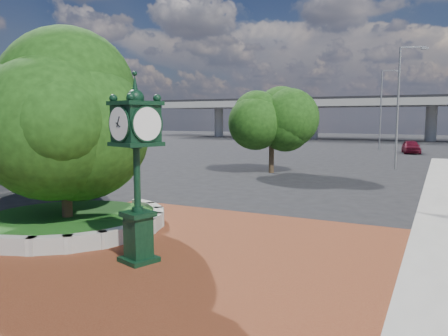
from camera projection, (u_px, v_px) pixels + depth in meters
ground at (188, 246)px, 13.35m from camera, size 200.00×200.00×0.00m
plaza at (170, 254)px, 12.46m from camera, size 12.00×12.00×0.04m
planter_wall at (118, 227)px, 14.52m from camera, size 2.96×6.77×0.54m
grass_bed at (68, 222)px, 15.55m from camera, size 6.10×6.10×0.40m
overpass at (399, 102)px, 74.89m from camera, size 90.00×12.00×7.50m
tree_planter at (64, 123)px, 15.15m from camera, size 5.20×5.20×6.33m
tree_northwest at (26, 113)px, 23.10m from camera, size 5.60×5.60×6.93m
tree_street at (272, 127)px, 30.75m from camera, size 4.40×4.40×5.45m
post_clock at (137, 162)px, 11.45m from camera, size 1.26×1.26×5.00m
parked_car at (411, 147)px, 48.12m from camera, size 2.44×4.53×1.46m
street_lamp_near at (401, 98)px, 32.72m from camera, size 1.97×0.88×9.16m
street_lamp_far at (383, 104)px, 52.52m from camera, size 2.13×0.59×9.55m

